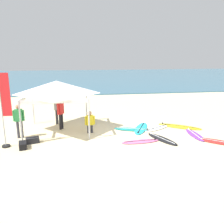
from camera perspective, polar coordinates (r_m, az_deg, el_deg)
The scene contains 18 objects.
ground_plane at distance 12.18m, azimuth 1.27°, elevation -5.75°, with size 80.00×80.00×0.00m, color beige.
sea at distance 41.73m, azimuth -5.74°, elevation 8.43°, with size 80.00×36.00×0.10m, color #386B84.
canopy_tent at distance 12.70m, azimuth -13.37°, elevation 5.82°, with size 3.30×3.30×2.75m.
surfboard_white at distance 13.50m, azimuth 10.92°, elevation -3.84°, with size 1.95×1.46×0.19m.
surfboard_black at distance 11.87m, azimuth 12.09°, elevation -6.43°, with size 1.27×2.03×0.19m.
surfboard_red at distance 12.35m, azimuth 24.67°, elevation -6.64°, with size 2.07×1.79×0.19m.
surfboard_purple at distance 12.92m, azimuth 19.56°, elevation -5.24°, with size 0.59×1.91×0.19m.
surfboard_yellow at distance 14.07m, azimuth 16.16°, elevation -3.41°, with size 2.39×1.90×0.19m.
surfboard_teal at distance 13.07m, azimuth 5.41°, elevation -4.24°, with size 2.29×1.22×0.19m.
surfboard_pink at distance 11.38m, azimuth 6.95°, elevation -7.13°, with size 1.92×0.65×0.19m.
surfboard_cyan at distance 13.30m, azimuth 7.08°, elevation -3.97°, with size 1.51×2.31×0.19m.
person_red at distance 13.23m, azimuth -12.44°, elevation -0.00°, with size 0.37×0.49×1.71m.
person_green at distance 12.44m, azimuth -21.79°, elevation -1.59°, with size 0.55×0.24×1.71m.
person_grey at distance 14.32m, azimuth -13.46°, elevation 1.01°, with size 0.23×0.55×1.71m.
person_yellow at distance 12.43m, azimuth -5.42°, elevation -2.22°, with size 0.55×0.26×1.20m.
banner_flag at distance 11.31m, azimuth -24.68°, elevation -0.31°, with size 0.60×0.36×3.40m.
gear_bag_near_tent at distance 11.77m, azimuth -18.83°, elevation -6.54°, with size 0.60×0.32×0.28m, color #232328.
gear_bag_by_pole at distance 11.29m, azimuth -20.96°, elevation -7.60°, with size 0.60×0.32×0.28m, color black.
Camera 1 is at (-1.93, -11.29, 4.14)m, focal length 37.43 mm.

